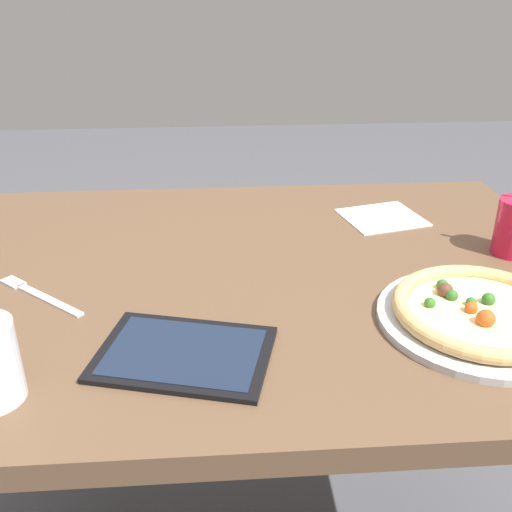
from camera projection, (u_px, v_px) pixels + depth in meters
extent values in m
cube|color=brown|center=(258.00, 280.00, 1.08)|extent=(1.20, 0.88, 0.04)
cylinder|color=#443122|center=(47.00, 348.00, 1.53)|extent=(0.07, 0.07, 0.71)
cylinder|color=#443122|center=(440.00, 331.00, 1.60)|extent=(0.07, 0.07, 0.71)
cylinder|color=#B7B7BC|center=(479.00, 320.00, 0.91)|extent=(0.31, 0.31, 0.01)
cylinder|color=#EFD68C|center=(480.00, 314.00, 0.91)|extent=(0.22, 0.22, 0.01)
torus|color=tan|center=(481.00, 310.00, 0.90)|extent=(0.27, 0.27, 0.02)
sphere|color=#2D6623|center=(452.00, 296.00, 0.93)|extent=(0.02, 0.02, 0.02)
sphere|color=#BF4C19|center=(486.00, 319.00, 0.87)|extent=(0.03, 0.03, 0.03)
sphere|color=#BF4C19|center=(471.00, 308.00, 0.90)|extent=(0.02, 0.02, 0.02)
sphere|color=#2D6623|center=(430.00, 303.00, 0.92)|extent=(0.02, 0.02, 0.02)
sphere|color=#2D6623|center=(489.00, 299.00, 0.92)|extent=(0.02, 0.02, 0.02)
sphere|color=brown|center=(445.00, 290.00, 0.95)|extent=(0.02, 0.02, 0.02)
sphere|color=#2D6623|center=(471.00, 302.00, 0.92)|extent=(0.02, 0.02, 0.02)
sphere|color=#2D6623|center=(442.00, 285.00, 0.96)|extent=(0.02, 0.02, 0.02)
cube|color=white|center=(382.00, 217.00, 1.29)|extent=(0.19, 0.18, 0.00)
cube|color=silver|center=(49.00, 300.00, 0.97)|extent=(0.13, 0.11, 0.00)
cube|color=silver|center=(13.00, 282.00, 1.03)|extent=(0.05, 0.05, 0.00)
cube|color=black|center=(184.00, 354.00, 0.84)|extent=(0.27, 0.22, 0.01)
cube|color=#192338|center=(184.00, 351.00, 0.83)|extent=(0.24, 0.19, 0.00)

